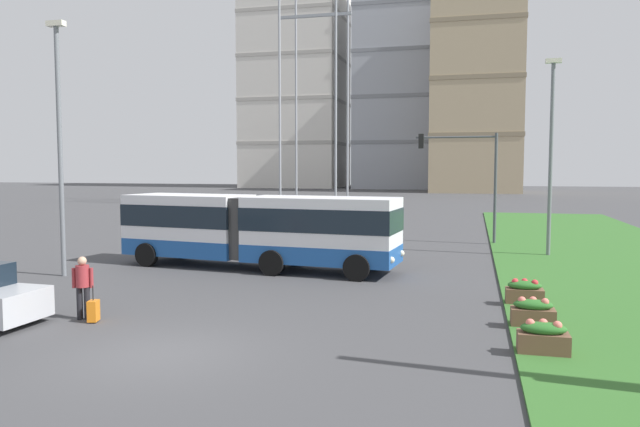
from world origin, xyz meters
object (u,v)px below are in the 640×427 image
(rolling_suitcase, at_px, (93,311))
(flower_planter_0, at_px, (543,337))
(streetlight_left, at_px, (60,139))
(streetlight_median, at_px, (551,149))
(apartment_tower_centre, at_px, (477,84))
(apartment_tower_westcentre, at_px, (411,81))
(articulated_bus, at_px, (257,229))
(car_grey_wagon, at_px, (237,229))
(traffic_light_far_right, at_px, (468,167))
(pedestrian_crossing, at_px, (83,283))
(flower_planter_1, at_px, (533,312))
(apartment_tower_west, at_px, (296,63))
(flower_planter_2, at_px, (525,292))

(rolling_suitcase, distance_m, flower_planter_0, 11.44)
(streetlight_left, relative_size, streetlight_median, 1.05)
(rolling_suitcase, height_order, apartment_tower_centre, apartment_tower_centre)
(flower_planter_0, bearing_deg, apartment_tower_westcentre, 97.33)
(articulated_bus, bearing_deg, rolling_suitcase, -97.89)
(car_grey_wagon, relative_size, traffic_light_far_right, 0.75)
(articulated_bus, height_order, streetlight_left, streetlight_left)
(articulated_bus, distance_m, apartment_tower_centre, 84.84)
(streetlight_left, bearing_deg, pedestrian_crossing, -48.90)
(car_grey_wagon, relative_size, streetlight_left, 0.47)
(pedestrian_crossing, height_order, apartment_tower_centre, apartment_tower_centre)
(streetlight_left, bearing_deg, flower_planter_1, -11.92)
(flower_planter_1, relative_size, streetlight_median, 0.12)
(flower_planter_0, relative_size, apartment_tower_west, 0.02)
(streetlight_left, distance_m, streetlight_median, 21.18)
(car_grey_wagon, bearing_deg, flower_planter_0, -50.62)
(streetlight_median, bearing_deg, flower_planter_0, -96.82)
(traffic_light_far_right, height_order, apartment_tower_west, apartment_tower_west)
(flower_planter_1, bearing_deg, streetlight_left, 168.08)
(streetlight_left, xyz_separation_m, apartment_tower_westcentre, (2.61, 104.23, 16.40))
(traffic_light_far_right, xyz_separation_m, streetlight_left, (-14.94, -14.08, 1.09))
(rolling_suitcase, distance_m, apartment_tower_centre, 94.26)
(flower_planter_1, distance_m, apartment_tower_west, 117.13)
(rolling_suitcase, relative_size, traffic_light_far_right, 0.16)
(articulated_bus, height_order, apartment_tower_westcentre, apartment_tower_westcentre)
(apartment_tower_centre, bearing_deg, articulated_bus, -96.10)
(flower_planter_1, bearing_deg, traffic_light_far_right, 95.97)
(flower_planter_0, bearing_deg, car_grey_wagon, 129.38)
(flower_planter_0, height_order, flower_planter_2, same)
(articulated_bus, distance_m, flower_planter_0, 13.86)
(streetlight_left, xyz_separation_m, streetlight_median, (18.69, 9.96, -0.25))
(apartment_tower_west, xyz_separation_m, apartment_tower_centre, (36.98, -17.90, -8.15))
(car_grey_wagon, distance_m, rolling_suitcase, 17.59)
(apartment_tower_west, height_order, apartment_tower_centre, apartment_tower_west)
(rolling_suitcase, bearing_deg, car_grey_wagon, 99.45)
(traffic_light_far_right, relative_size, streetlight_left, 0.63)
(flower_planter_0, distance_m, flower_planter_2, 5.03)
(car_grey_wagon, bearing_deg, flower_planter_1, -46.46)
(car_grey_wagon, relative_size, apartment_tower_centre, 0.12)
(traffic_light_far_right, bearing_deg, flower_planter_1, -84.03)
(car_grey_wagon, xyz_separation_m, flower_planter_0, (14.33, -17.45, -0.33))
(articulated_bus, bearing_deg, pedestrian_crossing, -100.84)
(articulated_bus, xyz_separation_m, rolling_suitcase, (-1.28, -9.24, -1.34))
(rolling_suitcase, relative_size, flower_planter_2, 0.88)
(rolling_suitcase, xyz_separation_m, apartment_tower_westcentre, (-2.73, 110.05, 21.35))
(car_grey_wagon, xyz_separation_m, apartment_tower_centre, (13.02, 74.66, 17.37))
(articulated_bus, height_order, traffic_light_far_right, traffic_light_far_right)
(traffic_light_far_right, bearing_deg, rolling_suitcase, -115.76)
(flower_planter_0, bearing_deg, traffic_light_far_right, 95.26)
(apartment_tower_westcentre, bearing_deg, articulated_bus, -87.72)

